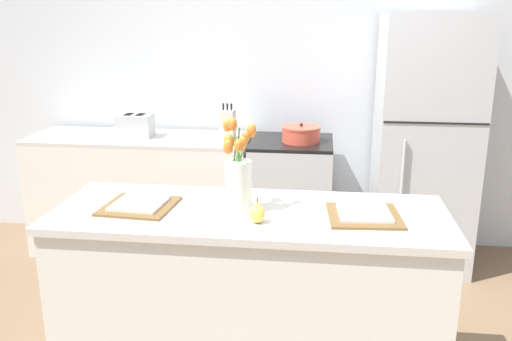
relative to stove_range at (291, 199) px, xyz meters
name	(u,v)px	position (x,y,z in m)	size (l,w,h in m)	color
back_wall	(283,75)	(-0.10, 0.40, 0.89)	(5.20, 0.08, 2.70)	silver
kitchen_island	(250,303)	(-0.10, -1.60, 0.02)	(1.80, 0.66, 0.94)	silver
back_counter	(143,193)	(-1.16, 0.00, 0.00)	(1.68, 0.60, 0.91)	silver
stove_range	(291,199)	(0.00, 0.00, 0.00)	(0.60, 0.61, 0.91)	#B2B5B7
refrigerator	(424,145)	(0.95, 0.00, 0.45)	(0.68, 0.67, 1.82)	#B7BABC
flower_vase	(238,176)	(-0.15, -1.60, 0.65)	(0.15, 0.17, 0.43)	silver
pear_figurine	(257,213)	(-0.05, -1.74, 0.53)	(0.07, 0.07, 0.11)	#E5CC4C
plate_setting_left	(139,205)	(-0.61, -1.61, 0.50)	(0.34, 0.34, 0.02)	brown
plate_setting_right	(364,215)	(0.41, -1.61, 0.50)	(0.34, 0.34, 0.02)	brown
toaster	(135,125)	(-1.19, -0.01, 0.54)	(0.28, 0.18, 0.17)	#B7BABC
cooking_pot	(301,134)	(0.07, -0.03, 0.51)	(0.29, 0.29, 0.14)	#CC4C38
knife_block	(228,125)	(-0.48, -0.02, 0.57)	(0.10, 0.14, 0.27)	beige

